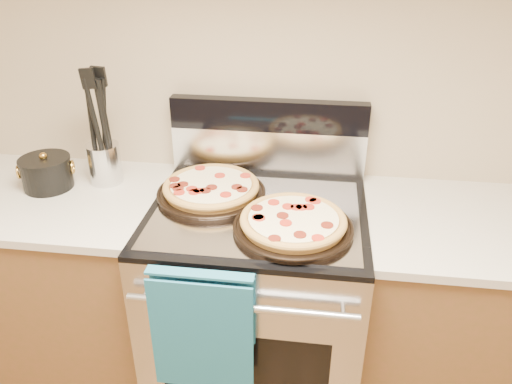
# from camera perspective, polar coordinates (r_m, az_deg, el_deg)

# --- Properties ---
(wall_back) EXTENTS (4.00, 0.00, 4.00)m
(wall_back) POSITION_cam_1_polar(r_m,az_deg,el_deg) (1.91, 1.64, 14.55)
(wall_back) COLOR tan
(wall_back) RESTS_ON ground
(range_body) EXTENTS (0.76, 0.68, 0.90)m
(range_body) POSITION_cam_1_polar(r_m,az_deg,el_deg) (2.03, 0.17, -13.60)
(range_body) COLOR #B7B7BC
(range_body) RESTS_ON ground
(oven_window) EXTENTS (0.56, 0.01, 0.40)m
(oven_window) POSITION_cam_1_polar(r_m,az_deg,el_deg) (1.79, -1.35, -20.66)
(oven_window) COLOR black
(oven_window) RESTS_ON range_body
(cooktop) EXTENTS (0.76, 0.68, 0.02)m
(cooktop) POSITION_cam_1_polar(r_m,az_deg,el_deg) (1.75, 0.19, -2.30)
(cooktop) COLOR black
(cooktop) RESTS_ON range_body
(backsplash_lower) EXTENTS (0.76, 0.06, 0.18)m
(backsplash_lower) POSITION_cam_1_polar(r_m,az_deg,el_deg) (1.98, 1.38, 4.69)
(backsplash_lower) COLOR silver
(backsplash_lower) RESTS_ON cooktop
(backsplash_upper) EXTENTS (0.76, 0.06, 0.12)m
(backsplash_upper) POSITION_cam_1_polar(r_m,az_deg,el_deg) (1.93, 1.43, 8.79)
(backsplash_upper) COLOR black
(backsplash_upper) RESTS_ON backsplash_lower
(oven_handle) EXTENTS (0.70, 0.03, 0.03)m
(oven_handle) POSITION_cam_1_polar(r_m,az_deg,el_deg) (1.52, -1.74, -13.04)
(oven_handle) COLOR silver
(oven_handle) RESTS_ON range_body
(dish_towel) EXTENTS (0.32, 0.05, 0.42)m
(dish_towel) POSITION_cam_1_polar(r_m,az_deg,el_deg) (1.60, -6.08, -15.29)
(dish_towel) COLOR #195481
(dish_towel) RESTS_ON oven_handle
(foil_sheet) EXTENTS (0.70, 0.55, 0.01)m
(foil_sheet) POSITION_cam_1_polar(r_m,az_deg,el_deg) (1.72, 0.06, -2.42)
(foil_sheet) COLOR gray
(foil_sheet) RESTS_ON cooktop
(cabinet_left) EXTENTS (1.00, 0.62, 0.88)m
(cabinet_left) POSITION_cam_1_polar(r_m,az_deg,el_deg) (2.31, -22.27, -10.34)
(cabinet_left) COLOR brown
(cabinet_left) RESTS_ON ground
(countertop_left) EXTENTS (1.02, 0.64, 0.03)m
(countertop_left) POSITION_cam_1_polar(r_m,az_deg,el_deg) (2.08, -24.50, -0.38)
(countertop_left) COLOR #B9B2A6
(countertop_left) RESTS_ON cabinet_left
(cabinet_right) EXTENTS (1.00, 0.62, 0.88)m
(cabinet_right) POSITION_cam_1_polar(r_m,az_deg,el_deg) (2.16, 24.95, -14.15)
(cabinet_right) COLOR brown
(cabinet_right) RESTS_ON ground
(pepperoni_pizza_back) EXTENTS (0.51, 0.51, 0.05)m
(pepperoni_pizza_back) POSITION_cam_1_polar(r_m,az_deg,el_deg) (1.82, -5.13, 0.35)
(pepperoni_pizza_back) COLOR #AA7833
(pepperoni_pizza_back) RESTS_ON foil_sheet
(pepperoni_pizza_front) EXTENTS (0.42, 0.42, 0.05)m
(pepperoni_pizza_front) POSITION_cam_1_polar(r_m,az_deg,el_deg) (1.62, 4.28, -3.56)
(pepperoni_pizza_front) COLOR #AA7833
(pepperoni_pizza_front) RESTS_ON foil_sheet
(utensil_crock) EXTENTS (0.15, 0.15, 0.16)m
(utensil_crock) POSITION_cam_1_polar(r_m,az_deg,el_deg) (2.02, -16.89, 3.16)
(utensil_crock) COLOR silver
(utensil_crock) RESTS_ON countertop_left
(saucepan) EXTENTS (0.23, 0.23, 0.11)m
(saucepan) POSITION_cam_1_polar(r_m,az_deg,el_deg) (2.06, -22.77, 1.91)
(saucepan) COLOR black
(saucepan) RESTS_ON countertop_left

